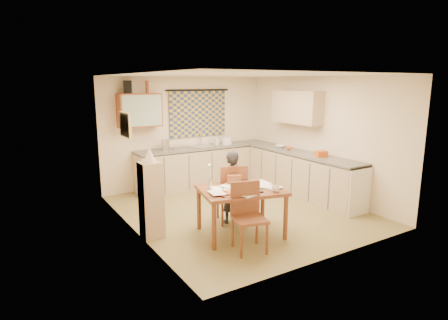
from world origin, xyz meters
TOP-DOWN VIEW (x-y plane):
  - floor at (0.00, 0.00)m, footprint 4.00×4.50m
  - ceiling at (0.00, 0.00)m, footprint 4.00×4.50m
  - wall_back at (0.00, 2.26)m, footprint 4.00×0.02m
  - wall_front at (0.00, -2.26)m, footprint 4.00×0.02m
  - wall_left at (-2.01, 0.00)m, footprint 0.02×4.50m
  - wall_right at (2.01, 0.00)m, footprint 0.02×4.50m
  - window_blind at (0.30, 2.22)m, footprint 1.45×0.03m
  - curtain_rod at (0.30, 2.20)m, footprint 1.60×0.04m
  - wall_cabinet at (-1.15, 2.08)m, footprint 0.90×0.34m
  - wall_cabinet_glass at (-1.15, 1.91)m, footprint 0.84×0.02m
  - upper_cabinet_right at (1.83, 0.55)m, footprint 0.34×1.30m
  - framed_print at (-1.97, 0.40)m, footprint 0.04×0.50m
  - print_canvas at (-1.95, 0.40)m, footprint 0.01×0.42m
  - counter_back at (0.34, 1.95)m, footprint 3.30×0.62m
  - counter_right at (1.70, 0.15)m, footprint 0.62×2.95m
  - stove at (1.70, -1.06)m, footprint 0.58×0.58m
  - sink at (0.29, 1.95)m, footprint 0.59×0.49m
  - tap at (0.31, 2.13)m, footprint 0.04×0.04m
  - dish_rack at (-0.26, 1.95)m, footprint 0.44×0.41m
  - kettle at (-0.65, 1.95)m, footprint 0.20×0.20m
  - mixing_bowl at (0.92, 1.95)m, footprint 0.26×0.26m
  - soap_bottle at (0.67, 2.00)m, footprint 0.12×0.12m
  - bowl at (1.70, 0.91)m, footprint 0.36×0.36m
  - orange_bag at (1.70, -0.36)m, footprint 0.26×0.21m
  - fruit_orange at (1.65, 0.56)m, footprint 0.10×0.10m
  - speaker at (-1.38, 2.08)m, footprint 0.22×0.24m
  - bottle_green at (-1.32, 2.08)m, footprint 0.09×0.09m
  - bottle_brown at (-0.97, 2.08)m, footprint 0.08×0.08m
  - dining_table at (-0.60, -0.92)m, footprint 1.44×1.21m
  - chair_far at (-0.43, -0.38)m, footprint 0.59×0.59m
  - chair_near at (-0.83, -1.47)m, footprint 0.54×0.54m
  - person at (-0.45, -0.39)m, footprint 0.51×0.39m
  - shelf_stand at (-1.84, -0.30)m, footprint 0.32×0.30m
  - lampshade at (-1.84, -0.30)m, footprint 0.20×0.20m
  - letter_rack at (-0.58, -0.68)m, footprint 0.24×0.18m
  - mug at (-0.26, -1.34)m, footprint 0.14×0.14m
  - magazine at (-1.12, -1.05)m, footprint 0.29×0.34m
  - book at (-0.99, -0.95)m, footprint 0.38×0.38m
  - orange_box at (-0.93, -1.14)m, footprint 0.12×0.08m
  - eyeglasses at (-0.50, -1.25)m, footprint 0.13×0.06m
  - candle_holder at (-1.06, -0.75)m, footprint 0.08×0.08m
  - candle at (-1.06, -0.74)m, footprint 0.02×0.02m
  - candle_flame at (-1.09, -0.79)m, footprint 0.02×0.02m
  - papers at (-0.59, -0.93)m, footprint 1.18×0.97m

SIDE VIEW (x-z plane):
  - floor at x=0.00m, z-range -0.02..0.00m
  - chair_near at x=-0.83m, z-range -0.19..0.79m
  - chair_far at x=-0.43m, z-range -0.19..0.83m
  - dining_table at x=-0.60m, z-range 0.00..0.75m
  - stove at x=1.70m, z-range 0.00..0.89m
  - counter_right at x=1.70m, z-range -0.01..0.91m
  - counter_back at x=0.34m, z-range -0.01..0.91m
  - shelf_stand at x=-1.84m, z-range 0.00..1.19m
  - person at x=-0.45m, z-range 0.00..1.24m
  - eyeglasses at x=-0.50m, z-range 0.75..0.77m
  - book at x=-0.99m, z-range 0.75..0.77m
  - magazine at x=-1.12m, z-range 0.75..0.78m
  - papers at x=-0.59m, z-range 0.75..0.78m
  - orange_box at x=-0.93m, z-range 0.75..0.79m
  - mug at x=-0.26m, z-range 0.75..0.84m
  - letter_rack at x=-0.58m, z-range 0.75..0.91m
  - candle_holder at x=-1.06m, z-range 0.75..0.93m
  - sink at x=0.29m, z-range 0.83..0.93m
  - bowl at x=1.70m, z-range 0.92..0.97m
  - dish_rack at x=-0.26m, z-range 0.92..0.98m
  - fruit_orange at x=1.65m, z-range 0.92..1.02m
  - orange_bag at x=1.70m, z-range 0.92..1.04m
  - mixing_bowl at x=0.92m, z-range 0.92..1.08m
  - soap_bottle at x=0.67m, z-range 0.92..1.12m
  - kettle at x=-0.65m, z-range 0.92..1.16m
  - candle at x=-1.06m, z-range 0.93..1.15m
  - tap at x=0.31m, z-range 0.92..1.20m
  - candle_flame at x=-1.09m, z-range 1.15..1.17m
  - wall_back at x=0.00m, z-range 0.00..2.50m
  - wall_front at x=0.00m, z-range 0.00..2.50m
  - wall_left at x=-2.01m, z-range 0.00..2.50m
  - wall_right at x=2.01m, z-range 0.00..2.50m
  - lampshade at x=-1.84m, z-range 1.19..1.41m
  - window_blind at x=0.30m, z-range 1.12..2.17m
  - framed_print at x=-1.97m, z-range 1.50..1.90m
  - print_canvas at x=-1.95m, z-range 1.54..1.86m
  - wall_cabinet at x=-1.15m, z-range 1.45..2.15m
  - wall_cabinet_glass at x=-1.15m, z-range 1.48..2.12m
  - upper_cabinet_right at x=1.83m, z-range 1.50..2.20m
  - curtain_rod at x=0.30m, z-range 2.18..2.22m
  - speaker at x=-1.38m, z-range 2.15..2.41m
  - bottle_green at x=-1.32m, z-range 2.15..2.41m
  - bottle_brown at x=-0.97m, z-range 2.15..2.41m
  - ceiling at x=0.00m, z-range 2.50..2.52m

